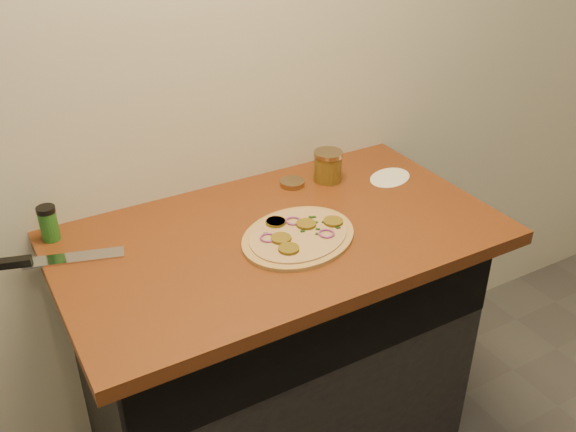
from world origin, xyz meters
TOP-DOWN VIEW (x-y plane):
  - cabinet at (0.00, 1.45)m, footprint 1.10×0.60m
  - countertop at (0.00, 1.42)m, footprint 1.20×0.70m
  - pizza at (0.02, 1.36)m, footprint 0.44×0.44m
  - chefs_knife at (-0.61, 1.58)m, footprint 0.36×0.14m
  - mason_jar_lid at (0.16, 1.63)m, footprint 0.08×0.08m
  - salsa_jar at (0.28, 1.61)m, footprint 0.09×0.09m
  - spice_shaker at (-0.55, 1.68)m, footprint 0.05×0.05m
  - flour_spill at (0.46, 1.52)m, footprint 0.21×0.21m

SIDE VIEW (x-z plane):
  - cabinet at x=0.00m, z-range 0.00..0.86m
  - countertop at x=0.00m, z-range 0.86..0.90m
  - flour_spill at x=0.46m, z-range 0.90..0.90m
  - chefs_knife at x=-0.61m, z-range 0.90..0.92m
  - mason_jar_lid at x=0.16m, z-range 0.90..0.92m
  - pizza at x=0.02m, z-range 0.90..0.92m
  - salsa_jar at x=0.28m, z-range 0.90..1.00m
  - spice_shaker at x=-0.55m, z-range 0.90..1.00m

